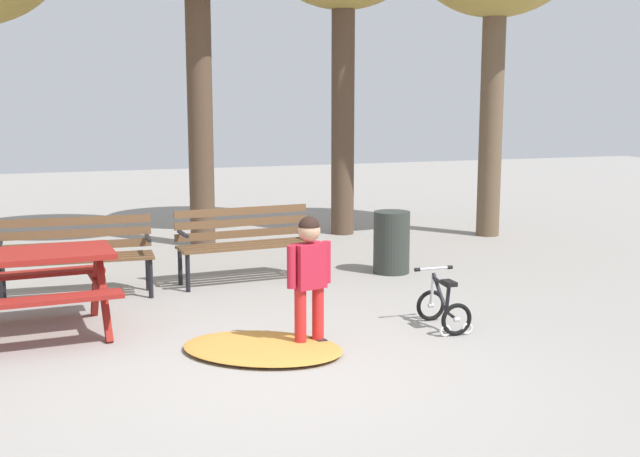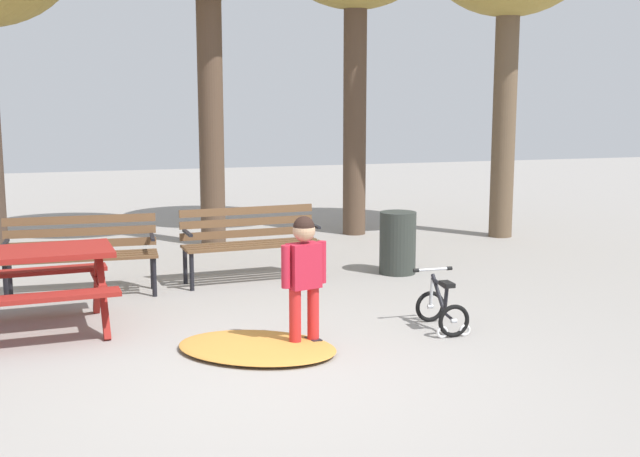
% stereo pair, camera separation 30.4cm
% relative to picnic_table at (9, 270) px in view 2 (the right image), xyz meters
% --- Properties ---
extents(ground, '(36.00, 36.00, 0.00)m').
position_rel_picnic_table_xyz_m(ground, '(1.95, -1.76, -0.59)').
color(ground, gray).
extents(picnic_table, '(1.89, 1.47, 0.79)m').
position_rel_picnic_table_xyz_m(picnic_table, '(0.00, 0.00, 0.00)').
color(picnic_table, maroon).
rests_on(picnic_table, ground).
extents(park_bench_far_left, '(1.62, 0.53, 0.85)m').
position_rel_picnic_table_xyz_m(park_bench_far_left, '(0.63, 1.33, -0.08)').
color(park_bench_far_left, brown).
rests_on(park_bench_far_left, ground).
extents(park_bench_left, '(1.63, 0.57, 0.85)m').
position_rel_picnic_table_xyz_m(park_bench_left, '(2.51, 1.50, -0.08)').
color(park_bench_left, brown).
rests_on(park_bench_left, ground).
extents(child_standing, '(0.42, 0.23, 1.14)m').
position_rel_picnic_table_xyz_m(child_standing, '(2.43, -1.12, 0.08)').
color(child_standing, red).
rests_on(child_standing, ground).
extents(kids_bicycle, '(0.39, 0.56, 0.54)m').
position_rel_picnic_table_xyz_m(kids_bicycle, '(3.79, -0.97, -0.39)').
color(kids_bicycle, black).
rests_on(kids_bicycle, ground).
extents(leaf_pile, '(1.68, 1.57, 0.07)m').
position_rel_picnic_table_xyz_m(leaf_pile, '(2.01, -1.12, -0.56)').
color(leaf_pile, '#C68438').
rests_on(leaf_pile, ground).
extents(trash_bin, '(0.44, 0.44, 0.75)m').
position_rel_picnic_table_xyz_m(trash_bin, '(4.30, 1.37, -0.22)').
color(trash_bin, '#2D332D').
rests_on(trash_bin, ground).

